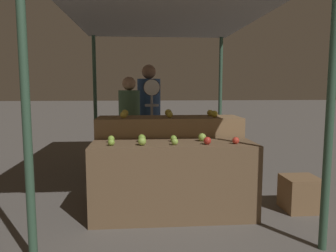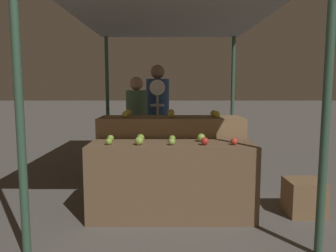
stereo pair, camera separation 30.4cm
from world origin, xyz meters
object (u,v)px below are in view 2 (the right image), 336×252
at_px(person_customer_left, 158,110).
at_px(wooden_crate_side, 304,197).
at_px(person_vendor_at_scale, 137,120).
at_px(produce_scale, 157,109).

xyz_separation_m(person_customer_left, wooden_crate_side, (1.69, -1.99, -0.83)).
height_order(person_vendor_at_scale, wooden_crate_side, person_vendor_at_scale).
relative_size(produce_scale, wooden_crate_side, 3.94).
bearing_deg(produce_scale, person_customer_left, 91.56).
distance_m(person_vendor_at_scale, person_customer_left, 0.57).
distance_m(produce_scale, person_customer_left, 0.80).
relative_size(produce_scale, person_customer_left, 0.86).
bearing_deg(person_vendor_at_scale, person_customer_left, -130.33).
bearing_deg(person_customer_left, produce_scale, 92.36).
xyz_separation_m(produce_scale, person_customer_left, (-0.02, 0.80, -0.07)).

